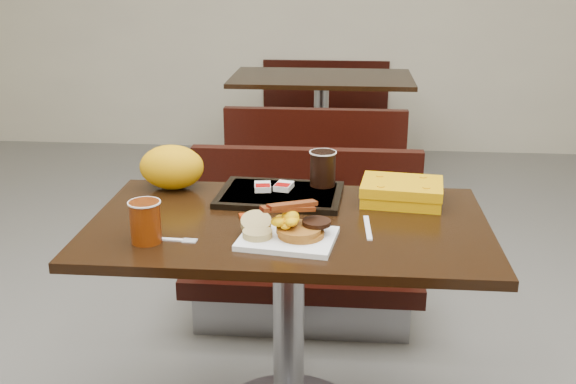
# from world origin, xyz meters

# --- Properties ---
(table_near) EXTENTS (1.20, 0.70, 0.75)m
(table_near) POSITION_xyz_m (0.00, 0.00, 0.38)
(table_near) COLOR black
(table_near) RESTS_ON floor
(bench_near_n) EXTENTS (1.00, 0.46, 0.72)m
(bench_near_n) POSITION_xyz_m (0.00, 0.70, 0.36)
(bench_near_n) COLOR black
(bench_near_n) RESTS_ON floor
(table_far) EXTENTS (1.20, 0.70, 0.75)m
(table_far) POSITION_xyz_m (0.00, 2.60, 0.38)
(table_far) COLOR black
(table_far) RESTS_ON floor
(bench_far_s) EXTENTS (1.00, 0.46, 0.72)m
(bench_far_s) POSITION_xyz_m (0.00, 1.90, 0.36)
(bench_far_s) COLOR black
(bench_far_s) RESTS_ON floor
(bench_far_n) EXTENTS (1.00, 0.46, 0.72)m
(bench_far_n) POSITION_xyz_m (0.00, 3.30, 0.36)
(bench_far_n) COLOR black
(bench_far_n) RESTS_ON floor
(platter) EXTENTS (0.29, 0.24, 0.02)m
(platter) POSITION_xyz_m (0.01, -0.15, 0.76)
(platter) COLOR white
(platter) RESTS_ON table_near
(pancake_stack) EXTENTS (0.17, 0.17, 0.03)m
(pancake_stack) POSITION_xyz_m (0.05, -0.15, 0.78)
(pancake_stack) COLOR #916318
(pancake_stack) RESTS_ON platter
(sausage_patty) EXTENTS (0.09, 0.09, 0.01)m
(sausage_patty) POSITION_xyz_m (0.09, -0.13, 0.80)
(sausage_patty) COLOR black
(sausage_patty) RESTS_ON pancake_stack
(scrambled_eggs) EXTENTS (0.10, 0.10, 0.05)m
(scrambled_eggs) POSITION_xyz_m (0.02, -0.14, 0.82)
(scrambled_eggs) COLOR yellow
(scrambled_eggs) RESTS_ON pancake_stack
(bacon_strips) EXTENTS (0.18, 0.14, 0.01)m
(bacon_strips) POSITION_xyz_m (0.01, -0.14, 0.85)
(bacon_strips) COLOR #3F0A04
(bacon_strips) RESTS_ON scrambled_eggs
(muffin_bottom) EXTENTS (0.10, 0.10, 0.02)m
(muffin_bottom) POSITION_xyz_m (-0.07, -0.16, 0.77)
(muffin_bottom) COLOR tan
(muffin_bottom) RESTS_ON platter
(muffin_top) EXTENTS (0.10, 0.10, 0.05)m
(muffin_top) POSITION_xyz_m (-0.08, -0.11, 0.79)
(muffin_top) COLOR tan
(muffin_top) RESTS_ON platter
(coffee_cup_near) EXTENTS (0.10, 0.10, 0.12)m
(coffee_cup_near) POSITION_xyz_m (-0.38, -0.19, 0.81)
(coffee_cup_near) COLOR #9C3B05
(coffee_cup_near) RESTS_ON table_near
(fork) EXTENTS (0.15, 0.04, 0.00)m
(fork) POSITION_xyz_m (-0.34, -0.17, 0.75)
(fork) COLOR white
(fork) RESTS_ON table_near
(knife) EXTENTS (0.02, 0.18, 0.00)m
(knife) POSITION_xyz_m (0.24, -0.04, 0.75)
(knife) COLOR white
(knife) RESTS_ON table_near
(condiment_syrup) EXTENTS (0.04, 0.04, 0.01)m
(condiment_syrup) POSITION_xyz_m (-0.13, 0.02, 0.75)
(condiment_syrup) COLOR #AA2A07
(condiment_syrup) RESTS_ON table_near
(condiment_ketchup) EXTENTS (0.05, 0.04, 0.01)m
(condiment_ketchup) POSITION_xyz_m (-0.10, 0.01, 0.76)
(condiment_ketchup) COLOR #8C0504
(condiment_ketchup) RESTS_ON table_near
(tray) EXTENTS (0.42, 0.31, 0.02)m
(tray) POSITION_xyz_m (-0.05, 0.21, 0.76)
(tray) COLOR black
(tray) RESTS_ON table_near
(hashbrown_sleeve_left) EXTENTS (0.06, 0.08, 0.02)m
(hashbrown_sleeve_left) POSITION_xyz_m (-0.11, 0.23, 0.78)
(hashbrown_sleeve_left) COLOR silver
(hashbrown_sleeve_left) RESTS_ON tray
(hashbrown_sleeve_right) EXTENTS (0.07, 0.08, 0.02)m
(hashbrown_sleeve_right) POSITION_xyz_m (-0.04, 0.24, 0.78)
(hashbrown_sleeve_right) COLOR silver
(hashbrown_sleeve_right) RESTS_ON tray
(coffee_cup_far) EXTENTS (0.11, 0.11, 0.12)m
(coffee_cup_far) POSITION_xyz_m (0.09, 0.29, 0.83)
(coffee_cup_far) COLOR black
(coffee_cup_far) RESTS_ON tray
(clamshell) EXTENTS (0.28, 0.22, 0.07)m
(clamshell) POSITION_xyz_m (0.35, 0.20, 0.78)
(clamshell) COLOR #D59203
(clamshell) RESTS_ON table_near
(paper_bag) EXTENTS (0.23, 0.18, 0.15)m
(paper_bag) POSITION_xyz_m (-0.42, 0.27, 0.83)
(paper_bag) COLOR #FEBA08
(paper_bag) RESTS_ON table_near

